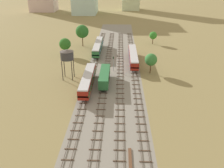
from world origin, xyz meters
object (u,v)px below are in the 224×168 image
signal_post_nearest (113,62)px  water_tower (67,55)px  passenger_coach_far_left_midfar (98,46)px  passenger_coach_centre_mid (133,56)px  freight_boxcar_left_near (105,76)px  diesel_railcar_far_left_nearest (88,80)px

signal_post_nearest → water_tower: bearing=-154.0°
passenger_coach_far_left_midfar → water_tower: size_ratio=2.31×
passenger_coach_far_left_midfar → water_tower: bearing=-104.1°
passenger_coach_centre_mid → freight_boxcar_left_near: bearing=-116.8°
freight_boxcar_left_near → passenger_coach_far_left_midfar: (-4.78, 31.56, 0.16)m
diesel_railcar_far_left_nearest → freight_boxcar_left_near: (4.78, 3.17, -0.15)m
freight_boxcar_left_near → signal_post_nearest: size_ratio=2.63×
diesel_railcar_far_left_nearest → passenger_coach_far_left_midfar: 34.73m
diesel_railcar_far_left_nearest → passenger_coach_centre_mid: size_ratio=0.93×
diesel_railcar_far_left_nearest → water_tower: bearing=136.4°
passenger_coach_centre_mid → passenger_coach_far_left_midfar: (-14.33, 12.63, 0.00)m
freight_boxcar_left_near → passenger_coach_far_left_midfar: bearing=98.6°
freight_boxcar_left_near → passenger_coach_far_left_midfar: passenger_coach_far_left_midfar is taller
diesel_railcar_far_left_nearest → freight_boxcar_left_near: 5.74m
water_tower → passenger_coach_far_left_midfar: bearing=75.9°
freight_boxcar_left_near → water_tower: 13.49m
water_tower → signal_post_nearest: water_tower is taller
freight_boxcar_left_near → passenger_coach_centre_mid: 21.20m
passenger_coach_far_left_midfar → signal_post_nearest: size_ratio=4.13×
passenger_coach_far_left_midfar → diesel_railcar_far_left_nearest: bearing=-90.0°
passenger_coach_far_left_midfar → signal_post_nearest: 22.28m
diesel_railcar_far_left_nearest → passenger_coach_far_left_midfar: (0.00, 34.73, 0.02)m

